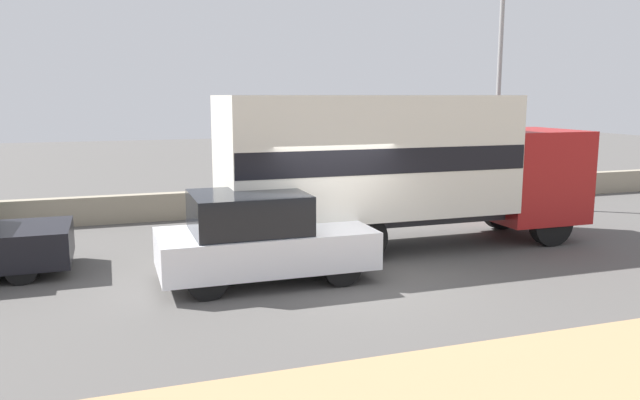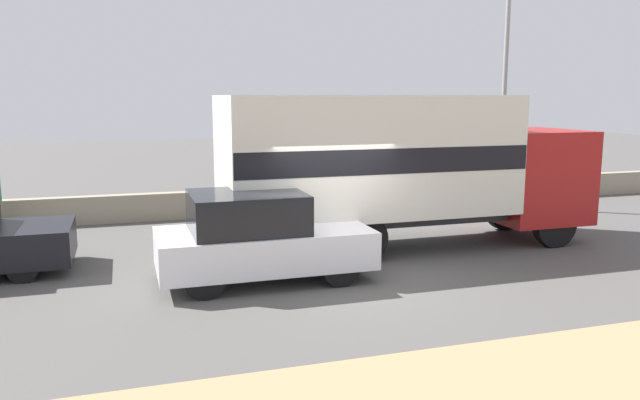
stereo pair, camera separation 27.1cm
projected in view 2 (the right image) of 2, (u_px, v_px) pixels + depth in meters
ground_plane at (346, 278)px, 11.97m from camera, size 80.00×80.00×0.00m
stone_wall_backdrop at (266, 201)px, 18.41m from camera, size 60.00×0.35×0.76m
street_lamp at (505, 69)px, 18.83m from camera, size 0.56×0.28×7.36m
box_truck at (398, 163)px, 13.98m from camera, size 8.54×2.51×3.47m
car_hatchback at (259, 237)px, 11.71m from camera, size 3.98×1.90×1.69m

